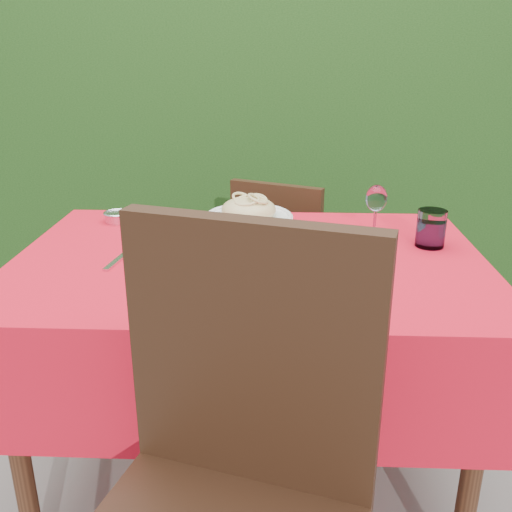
{
  "coord_description": "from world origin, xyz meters",
  "views": [
    {
      "loc": [
        0.08,
        -1.43,
        1.29
      ],
      "look_at": [
        0.02,
        -0.05,
        0.77
      ],
      "focal_mm": 40.0,
      "sensor_mm": 36.0,
      "label": 1
    }
  ],
  "objects_px": {
    "chair_near": "(230,483)",
    "pasta_plate": "(249,213)",
    "steel_ramekin": "(118,217)",
    "chair_far": "(284,263)",
    "water_glass": "(431,230)",
    "wine_glass": "(376,201)",
    "fork": "(118,259)",
    "pizza_plate": "(218,261)"
  },
  "relations": [
    {
      "from": "chair_far",
      "to": "steel_ramekin",
      "type": "xyz_separation_m",
      "value": [
        -0.54,
        -0.4,
        0.3
      ]
    },
    {
      "from": "pizza_plate",
      "to": "fork",
      "type": "height_order",
      "value": "pizza_plate"
    },
    {
      "from": "wine_glass",
      "to": "fork",
      "type": "height_order",
      "value": "wine_glass"
    },
    {
      "from": "chair_far",
      "to": "pasta_plate",
      "type": "height_order",
      "value": "pasta_plate"
    },
    {
      "from": "wine_glass",
      "to": "pasta_plate",
      "type": "bearing_deg",
      "value": 162.0
    },
    {
      "from": "steel_ramekin",
      "to": "wine_glass",
      "type": "bearing_deg",
      "value": -7.59
    },
    {
      "from": "chair_far",
      "to": "pizza_plate",
      "type": "distance_m",
      "value": 0.88
    },
    {
      "from": "chair_far",
      "to": "pizza_plate",
      "type": "xyz_separation_m",
      "value": [
        -0.17,
        -0.81,
        0.32
      ]
    },
    {
      "from": "pizza_plate",
      "to": "wine_glass",
      "type": "bearing_deg",
      "value": 34.95
    },
    {
      "from": "chair_near",
      "to": "steel_ramekin",
      "type": "distance_m",
      "value": 1.07
    },
    {
      "from": "chair_near",
      "to": "pizza_plate",
      "type": "xyz_separation_m",
      "value": [
        -0.08,
        0.55,
        0.19
      ]
    },
    {
      "from": "pasta_plate",
      "to": "chair_far",
      "type": "bearing_deg",
      "value": 72.72
    },
    {
      "from": "fork",
      "to": "steel_ramekin",
      "type": "height_order",
      "value": "steel_ramekin"
    },
    {
      "from": "wine_glass",
      "to": "pizza_plate",
      "type": "bearing_deg",
      "value": -145.05
    },
    {
      "from": "chair_near",
      "to": "wine_glass",
      "type": "height_order",
      "value": "chair_near"
    },
    {
      "from": "pasta_plate",
      "to": "steel_ramekin",
      "type": "relative_size",
      "value": 3.55
    },
    {
      "from": "pasta_plate",
      "to": "wine_glass",
      "type": "bearing_deg",
      "value": -18.0
    },
    {
      "from": "pizza_plate",
      "to": "fork",
      "type": "xyz_separation_m",
      "value": [
        -0.27,
        0.07,
        -0.03
      ]
    },
    {
      "from": "pasta_plate",
      "to": "chair_near",
      "type": "bearing_deg",
      "value": -88.72
    },
    {
      "from": "fork",
      "to": "steel_ramekin",
      "type": "xyz_separation_m",
      "value": [
        -0.1,
        0.34,
        0.01
      ]
    },
    {
      "from": "fork",
      "to": "chair_near",
      "type": "bearing_deg",
      "value": -51.73
    },
    {
      "from": "water_glass",
      "to": "pasta_plate",
      "type": "bearing_deg",
      "value": 158.07
    },
    {
      "from": "chair_near",
      "to": "fork",
      "type": "distance_m",
      "value": 0.73
    },
    {
      "from": "wine_glass",
      "to": "steel_ramekin",
      "type": "height_order",
      "value": "wine_glass"
    },
    {
      "from": "chair_far",
      "to": "pizza_plate",
      "type": "relative_size",
      "value": 2.19
    },
    {
      "from": "wine_glass",
      "to": "water_glass",
      "type": "bearing_deg",
      "value": -31.35
    },
    {
      "from": "steel_ramekin",
      "to": "chair_far",
      "type": "bearing_deg",
      "value": 36.44
    },
    {
      "from": "water_glass",
      "to": "fork",
      "type": "distance_m",
      "value": 0.86
    },
    {
      "from": "pizza_plate",
      "to": "wine_glass",
      "type": "relative_size",
      "value": 2.37
    },
    {
      "from": "fork",
      "to": "steel_ramekin",
      "type": "distance_m",
      "value": 0.36
    },
    {
      "from": "chair_near",
      "to": "pasta_plate",
      "type": "height_order",
      "value": "chair_near"
    },
    {
      "from": "chair_far",
      "to": "steel_ramekin",
      "type": "bearing_deg",
      "value": 59.31
    },
    {
      "from": "water_glass",
      "to": "wine_glass",
      "type": "xyz_separation_m",
      "value": [
        -0.14,
        0.09,
        0.06
      ]
    },
    {
      "from": "water_glass",
      "to": "wine_glass",
      "type": "bearing_deg",
      "value": 148.65
    },
    {
      "from": "chair_far",
      "to": "chair_near",
      "type": "bearing_deg",
      "value": 108.79
    },
    {
      "from": "steel_ramekin",
      "to": "fork",
      "type": "bearing_deg",
      "value": -74.42
    },
    {
      "from": "chair_near",
      "to": "water_glass",
      "type": "relative_size",
      "value": 9.66
    },
    {
      "from": "steel_ramekin",
      "to": "chair_near",
      "type": "bearing_deg",
      "value": -65.31
    },
    {
      "from": "wine_glass",
      "to": "chair_far",
      "type": "bearing_deg",
      "value": 117.33
    },
    {
      "from": "steel_ramekin",
      "to": "pasta_plate",
      "type": "bearing_deg",
      "value": 2.27
    },
    {
      "from": "pizza_plate",
      "to": "fork",
      "type": "distance_m",
      "value": 0.28
    },
    {
      "from": "pizza_plate",
      "to": "pasta_plate",
      "type": "distance_m",
      "value": 0.43
    }
  ]
}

